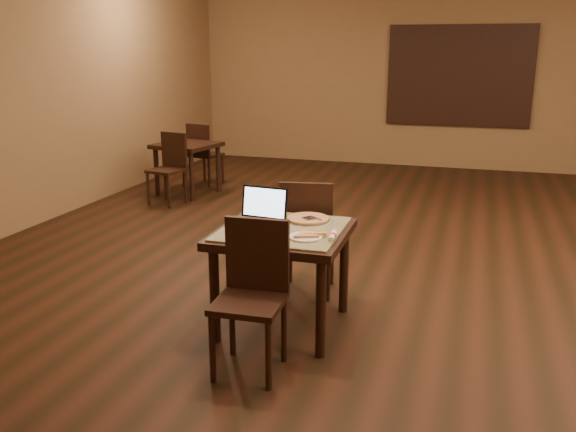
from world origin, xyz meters
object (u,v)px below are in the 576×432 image
(tiled_table, at_px, (283,242))
(laptop, at_px, (262,213))
(other_table_b_chair_far, at_px, (203,151))
(chair_main_far, at_px, (307,231))
(pizza_pan, at_px, (308,220))
(other_table_b_chair_near, at_px, (170,164))
(chair_main_near, at_px, (253,287))
(other_table_b, at_px, (187,152))

(tiled_table, relative_size, laptop, 2.41)
(laptop, distance_m, other_table_b_chair_far, 4.76)
(chair_main_far, xyz_separation_m, laptop, (-0.21, -0.51, 0.27))
(tiled_table, height_order, pizza_pan, pizza_pan)
(pizza_pan, relative_size, other_table_b_chair_near, 0.36)
(chair_main_far, distance_m, pizza_pan, 0.44)
(chair_main_near, bearing_deg, other_table_b_chair_near, 121.90)
(chair_main_far, bearing_deg, pizza_pan, 97.49)
(other_table_b, bearing_deg, tiled_table, -42.89)
(chair_main_far, relative_size, pizza_pan, 3.00)
(chair_main_far, relative_size, other_table_b, 1.09)
(other_table_b, bearing_deg, chair_main_near, -47.00)
(tiled_table, bearing_deg, chair_main_near, -91.04)
(tiled_table, relative_size, chair_main_far, 0.94)
(chair_main_far, height_order, other_table_b_chair_far, chair_main_far)
(chair_main_near, xyz_separation_m, chair_main_far, (0.02, 1.23, 0.01))
(tiled_table, relative_size, other_table_b_chair_far, 1.00)
(other_table_b_chair_near, bearing_deg, chair_main_far, -32.24)
(tiled_table, xyz_separation_m, other_table_b, (-2.58, 3.66, -0.06))
(laptop, relative_size, other_table_b, 0.43)
(other_table_b_chair_near, xyz_separation_m, other_table_b_chair_far, (-0.03, 1.09, 0.00))
(tiled_table, bearing_deg, other_table_b_chair_near, 128.82)
(chair_main_near, relative_size, other_table_b, 1.07)
(chair_main_far, distance_m, laptop, 0.61)
(tiled_table, distance_m, chair_main_near, 0.62)
(chair_main_near, bearing_deg, tiled_table, 87.04)
(chair_main_far, relative_size, other_table_b_chair_far, 1.07)
(other_table_b_chair_far, bearing_deg, other_table_b_chair_near, 103.64)
(chair_main_far, height_order, laptop, laptop)
(pizza_pan, height_order, other_table_b, pizza_pan)
(pizza_pan, bearing_deg, other_table_b_chair_far, 124.49)
(laptop, xyz_separation_m, other_table_b_chair_near, (-2.37, 3.01, -0.30))
(other_table_b_chair_far, bearing_deg, chair_main_near, 130.21)
(laptop, height_order, other_table_b_chair_near, laptop)
(chair_main_far, height_order, pizza_pan, chair_main_far)
(tiled_table, bearing_deg, laptop, 150.93)
(chair_main_near, height_order, other_table_b_chair_near, chair_main_near)
(laptop, xyz_separation_m, other_table_b_chair_far, (-2.40, 4.09, -0.30))
(laptop, height_order, other_table_b_chair_far, laptop)
(other_table_b_chair_near, bearing_deg, other_table_b_chair_far, 103.64)
(other_table_b_chair_far, bearing_deg, tiled_table, 133.64)
(chair_main_near, height_order, pizza_pan, chair_main_near)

